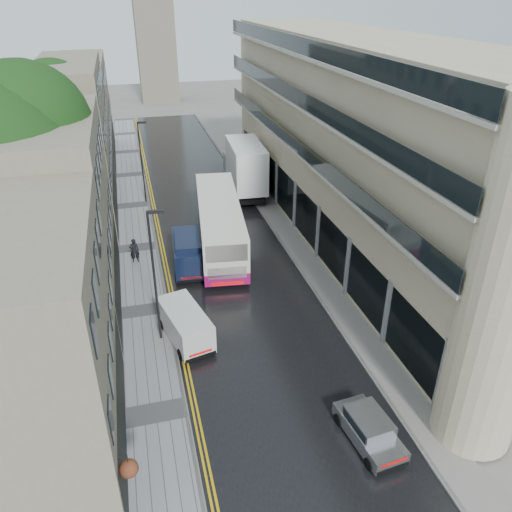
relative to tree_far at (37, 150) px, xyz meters
name	(u,v)px	position (x,y,z in m)	size (l,w,h in m)	color
road	(217,240)	(12.20, -5.50, -6.22)	(9.00, 85.00, 0.02)	black
left_sidewalk	(138,248)	(6.35, -5.50, -6.17)	(2.70, 85.00, 0.12)	gray
right_sidewalk	(285,231)	(17.60, -5.50, -6.17)	(1.80, 85.00, 0.12)	slate
old_shop_row	(75,163)	(2.75, -3.00, -0.23)	(4.50, 56.00, 12.00)	gray
modern_block	(360,144)	(22.50, -7.00, 0.77)	(8.00, 40.00, 14.00)	#C5B693
tree_far	(37,150)	(0.00, 0.00, 0.00)	(9.24, 9.24, 12.46)	black
cream_bus	(204,247)	(10.55, -9.84, -4.49)	(2.87, 12.62, 3.44)	white
white_lorry	(234,175)	(15.15, 1.65, -3.80)	(2.75, 9.17, 4.81)	white
silver_hatchback	(371,457)	(14.28, -27.11, -5.55)	(1.54, 3.53, 1.32)	#A5A5AA
white_van	(180,344)	(7.90, -18.63, -5.27)	(1.78, 4.15, 1.88)	silver
navy_van	(176,264)	(8.58, -10.75, -4.99)	(1.92, 4.80, 2.45)	black
pedestrian	(134,250)	(6.08, -7.70, -5.23)	(0.64, 0.42, 1.76)	black
lamp_post_near	(155,279)	(7.03, -16.70, -2.41)	(0.83, 0.18, 7.40)	black
lamp_post_far	(142,163)	(7.47, 3.38, -2.62)	(0.78, 0.17, 6.98)	black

